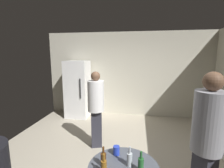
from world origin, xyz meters
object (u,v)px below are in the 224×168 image
(refrigerator, at_px, (78,89))
(beer_bottle_clear, at_px, (130,159))
(beer_bottle_green, at_px, (141,164))
(person_in_white_shirt, at_px, (96,104))
(person_in_gray_shirt, at_px, (207,137))
(beer_bottle_amber, at_px, (104,167))
(plastic_cup_blue, at_px, (116,150))
(beer_bottle_brown, at_px, (103,159))

(refrigerator, xyz_separation_m, beer_bottle_clear, (1.84, -3.25, -0.08))
(beer_bottle_green, xyz_separation_m, person_in_white_shirt, (-0.91, 1.63, 0.14))
(person_in_gray_shirt, distance_m, person_in_white_shirt, 2.14)
(beer_bottle_green, bearing_deg, person_in_white_shirt, 119.32)
(beer_bottle_green, height_order, person_in_gray_shirt, person_in_gray_shirt)
(beer_bottle_amber, bearing_deg, plastic_cup_blue, 77.29)
(beer_bottle_amber, distance_m, beer_bottle_clear, 0.31)
(plastic_cup_blue, bearing_deg, beer_bottle_amber, -102.71)
(person_in_gray_shirt, height_order, person_in_white_shirt, person_in_gray_shirt)
(beer_bottle_clear, bearing_deg, beer_bottle_amber, -145.57)
(beer_bottle_brown, height_order, beer_bottle_clear, same)
(person_in_gray_shirt, bearing_deg, beer_bottle_green, -6.47)
(refrigerator, relative_size, beer_bottle_green, 7.83)
(beer_bottle_green, relative_size, plastic_cup_blue, 2.09)
(refrigerator, xyz_separation_m, beer_bottle_green, (1.96, -3.32, -0.08))
(beer_bottle_amber, height_order, beer_bottle_clear, same)
(refrigerator, xyz_separation_m, person_in_white_shirt, (1.05, -1.69, 0.06))
(plastic_cup_blue, height_order, person_in_gray_shirt, person_in_gray_shirt)
(plastic_cup_blue, bearing_deg, person_in_gray_shirt, 0.45)
(beer_bottle_brown, distance_m, person_in_gray_shirt, 1.19)
(beer_bottle_brown, distance_m, person_in_white_shirt, 1.69)
(beer_bottle_amber, bearing_deg, refrigerator, 114.81)
(beer_bottle_green, xyz_separation_m, plastic_cup_blue, (-0.30, 0.26, -0.03))
(refrigerator, relative_size, plastic_cup_blue, 16.36)
(beer_bottle_amber, distance_m, person_in_white_shirt, 1.82)
(beer_bottle_brown, relative_size, beer_bottle_green, 1.00)
(plastic_cup_blue, height_order, person_in_white_shirt, person_in_white_shirt)
(beer_bottle_amber, relative_size, beer_bottle_clear, 1.00)
(refrigerator, distance_m, beer_bottle_green, 3.85)
(beer_bottle_clear, relative_size, plastic_cup_blue, 2.09)
(beer_bottle_amber, relative_size, beer_bottle_green, 1.00)
(refrigerator, distance_m, beer_bottle_amber, 3.77)
(beer_bottle_clear, xyz_separation_m, person_in_white_shirt, (-0.79, 1.56, 0.14))
(person_in_white_shirt, bearing_deg, person_in_gray_shirt, 33.14)
(beer_bottle_brown, bearing_deg, beer_bottle_green, -3.31)
(beer_bottle_amber, relative_size, person_in_gray_shirt, 0.13)
(plastic_cup_blue, relative_size, person_in_gray_shirt, 0.06)
(beer_bottle_green, relative_size, beer_bottle_clear, 1.00)
(beer_bottle_amber, relative_size, beer_bottle_brown, 1.00)
(refrigerator, bearing_deg, beer_bottle_green, -59.41)
(beer_bottle_green, distance_m, plastic_cup_blue, 0.40)
(beer_bottle_clear, bearing_deg, beer_bottle_brown, -170.58)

